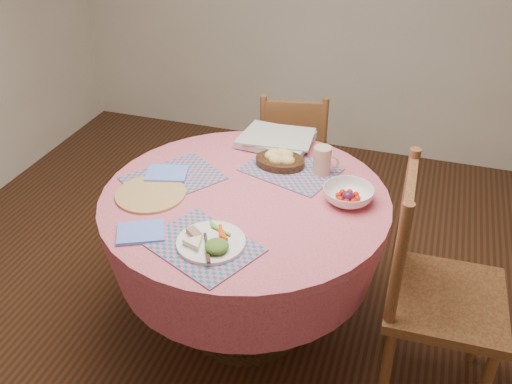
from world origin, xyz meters
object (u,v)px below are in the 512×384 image
latte_mug (323,160)px  chair_right (432,287)px  fruit_bowl (348,195)px  wicker_trivet (151,194)px  bread_bowl (280,159)px  dining_table (245,233)px  chair_back (293,155)px  dinner_plate (212,242)px

latte_mug → chair_right: bearing=-34.8°
fruit_bowl → chair_right: bearing=-25.5°
wicker_trivet → chair_right: bearing=1.3°
wicker_trivet → bread_bowl: bearing=42.4°
dining_table → chair_right: size_ratio=1.20×
wicker_trivet → fruit_bowl: size_ratio=1.19×
chair_back → dinner_plate: size_ratio=3.35×
latte_mug → fruit_bowl: (0.15, -0.19, -0.04)m
wicker_trivet → dinner_plate: dinner_plate is taller
bread_bowl → wicker_trivet: bearing=-137.6°
dining_table → chair_back: 0.94m
chair_right → bread_bowl: size_ratio=4.51×
dinner_plate → latte_mug: size_ratio=2.04×
fruit_bowl → bread_bowl: bearing=150.2°
dining_table → chair_back: chair_back is taller
dining_table → latte_mug: 0.47m
wicker_trivet → fruit_bowl: (0.81, 0.21, 0.03)m
dining_table → fruit_bowl: (0.42, 0.09, 0.23)m
chair_right → dinner_plate: 0.89m
dinner_plate → fruit_bowl: 0.63m
chair_right → dining_table: bearing=82.0°
dining_table → latte_mug: size_ratio=9.69×
dining_table → dinner_plate: bearing=-90.4°
chair_right → dinner_plate: bearing=107.0°
dining_table → dinner_plate: size_ratio=4.75×
chair_right → latte_mug: size_ratio=8.10×
wicker_trivet → fruit_bowl: 0.84m
chair_right → fruit_bowl: (-0.39, 0.19, 0.24)m
wicker_trivet → fruit_bowl: fruit_bowl is taller
chair_right → bread_bowl: (-0.75, 0.39, 0.25)m
dining_table → dinner_plate: (-0.00, -0.37, 0.22)m
dining_table → bread_bowl: size_ratio=5.39×
chair_back → latte_mug: (0.30, -0.65, 0.36)m
dining_table → chair_right: chair_right is taller
chair_right → dinner_plate: size_ratio=3.98×
fruit_bowl → dining_table: bearing=-167.6°
dinner_plate → latte_mug: (0.27, 0.65, 0.05)m
latte_mug → fruit_bowl: latte_mug is taller
dining_table → fruit_bowl: bearing=12.4°
chair_back → wicker_trivet: 1.15m
chair_back → fruit_bowl: chair_back is taller
fruit_bowl → dinner_plate: bearing=-132.9°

